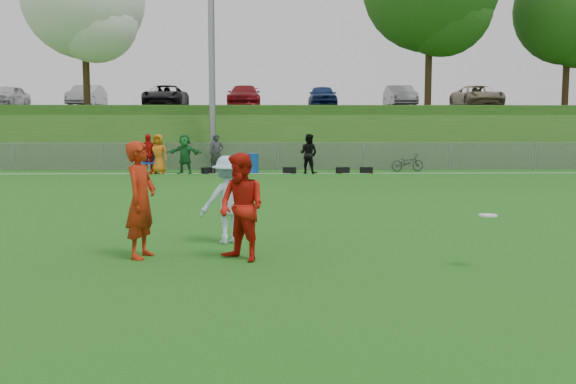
{
  "coord_description": "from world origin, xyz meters",
  "views": [
    {
      "loc": [
        -0.18,
        -9.44,
        2.22
      ],
      "look_at": [
        0.06,
        0.5,
        1.13
      ],
      "focal_mm": 40.0,
      "sensor_mm": 36.0,
      "label": 1
    }
  ],
  "objects_px": {
    "player_red_center": "(242,207)",
    "frisbee": "(488,215)",
    "player_red_left": "(141,200)",
    "player_blue": "(228,200)",
    "recycling_bin": "(252,163)",
    "bicycle": "(407,162)"
  },
  "relations": [
    {
      "from": "frisbee",
      "to": "recycling_bin",
      "type": "relative_size",
      "value": 0.33
    },
    {
      "from": "player_blue",
      "to": "frisbee",
      "type": "relative_size",
      "value": 5.8
    },
    {
      "from": "frisbee",
      "to": "bicycle",
      "type": "bearing_deg",
      "value": 81.7
    },
    {
      "from": "player_red_left",
      "to": "player_red_center",
      "type": "xyz_separation_m",
      "value": [
        1.65,
        -0.26,
        -0.09
      ]
    },
    {
      "from": "player_blue",
      "to": "recycling_bin",
      "type": "xyz_separation_m",
      "value": [
        -0.09,
        16.17,
        -0.38
      ]
    },
    {
      "from": "bicycle",
      "to": "frisbee",
      "type": "bearing_deg",
      "value": 157.19
    },
    {
      "from": "player_red_center",
      "to": "bicycle",
      "type": "distance_m",
      "value": 19.44
    },
    {
      "from": "player_blue",
      "to": "recycling_bin",
      "type": "bearing_deg",
      "value": -112.93
    },
    {
      "from": "player_red_center",
      "to": "recycling_bin",
      "type": "xyz_separation_m",
      "value": [
        -0.41,
        17.67,
        -0.44
      ]
    },
    {
      "from": "player_red_left",
      "to": "player_red_center",
      "type": "relative_size",
      "value": 1.1
    },
    {
      "from": "recycling_bin",
      "to": "bicycle",
      "type": "xyz_separation_m",
      "value": [
        6.92,
        0.64,
        -0.02
      ]
    },
    {
      "from": "player_blue",
      "to": "frisbee",
      "type": "height_order",
      "value": "player_blue"
    },
    {
      "from": "player_blue",
      "to": "bicycle",
      "type": "bearing_deg",
      "value": -135.36
    },
    {
      "from": "player_red_center",
      "to": "recycling_bin",
      "type": "relative_size",
      "value": 2.06
    },
    {
      "from": "player_red_center",
      "to": "frisbee",
      "type": "distance_m",
      "value": 3.8
    },
    {
      "from": "frisbee",
      "to": "recycling_bin",
      "type": "xyz_separation_m",
      "value": [
        -4.16,
        18.3,
        -0.39
      ]
    },
    {
      "from": "player_red_center",
      "to": "frisbee",
      "type": "xyz_separation_m",
      "value": [
        3.75,
        -0.63,
        -0.05
      ]
    },
    {
      "from": "bicycle",
      "to": "player_blue",
      "type": "bearing_deg",
      "value": 143.37
    },
    {
      "from": "player_red_left",
      "to": "player_blue",
      "type": "xyz_separation_m",
      "value": [
        1.33,
        1.24,
        -0.15
      ]
    },
    {
      "from": "player_red_center",
      "to": "player_blue",
      "type": "xyz_separation_m",
      "value": [
        -0.32,
        1.5,
        -0.06
      ]
    },
    {
      "from": "frisbee",
      "to": "bicycle",
      "type": "xyz_separation_m",
      "value": [
        2.76,
        18.94,
        -0.41
      ]
    },
    {
      "from": "recycling_bin",
      "to": "bicycle",
      "type": "distance_m",
      "value": 6.95
    }
  ]
}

